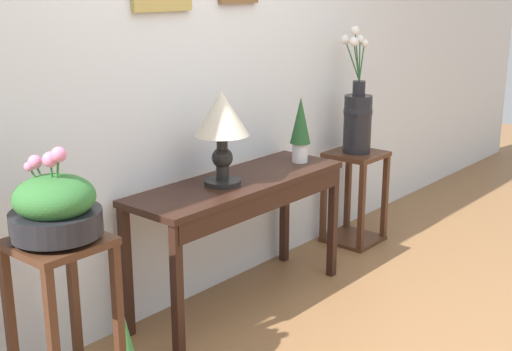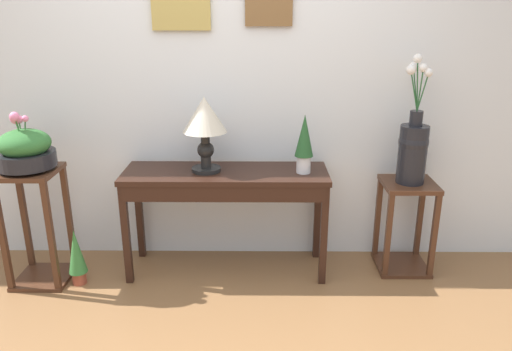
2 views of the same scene
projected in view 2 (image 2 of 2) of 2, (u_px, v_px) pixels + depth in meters
back_wall_with_art at (216, 61)px, 3.30m from camera, size 9.00×0.13×2.80m
console_table at (225, 186)px, 3.23m from camera, size 1.34×0.43×0.72m
table_lamp at (205, 121)px, 3.12m from camera, size 0.28×0.28×0.49m
potted_plant_on_console at (304, 141)px, 3.13m from camera, size 0.12×0.12×0.38m
pedestal_stand_left at (37, 227)px, 3.20m from camera, size 0.35×0.35×0.78m
planter_bowl_wide_left at (25, 149)px, 3.03m from camera, size 0.35×0.35×0.38m
pedestal_stand_right at (405, 226)px, 3.38m from camera, size 0.35×0.35×0.64m
flower_vase_tall_right at (413, 145)px, 3.19m from camera, size 0.19×0.24×0.83m
potted_plant_floor at (76, 255)px, 3.21m from camera, size 0.12×0.12×0.39m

